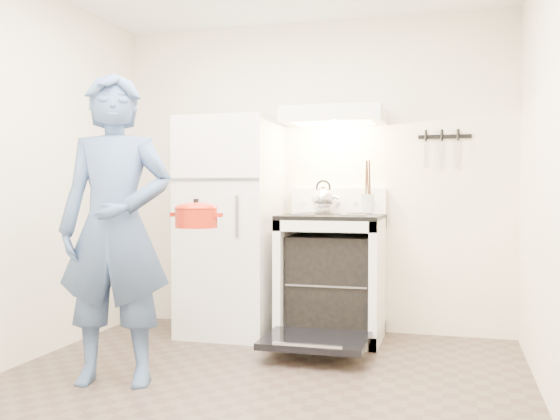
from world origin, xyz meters
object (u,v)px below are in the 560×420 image
object	(u,v)px
refrigerator	(231,226)
stove_body	(332,279)
person	(115,229)
tea_kettle	(323,197)
dutch_oven	(196,218)

from	to	relation	value
refrigerator	stove_body	distance (m)	0.90
stove_body	person	size ratio (longest dim) A/B	0.50
tea_kettle	person	distance (m)	1.81
tea_kettle	stove_body	bearing A→B (deg)	-55.55
stove_body	person	bearing A→B (deg)	-126.31
refrigerator	tea_kettle	bearing A→B (deg)	13.13
tea_kettle	dutch_oven	size ratio (longest dim) A/B	0.80
person	dutch_oven	xyz separation A→B (m)	(0.38, 0.31, 0.06)
refrigerator	person	distance (m)	1.40
stove_body	person	distance (m)	1.80
dutch_oven	refrigerator	bearing A→B (deg)	98.53
refrigerator	dutch_oven	bearing A→B (deg)	-81.47
stove_body	tea_kettle	xyz separation A→B (m)	(-0.10, 0.14, 0.62)
refrigerator	tea_kettle	world-z (taller)	refrigerator
tea_kettle	dutch_oven	world-z (taller)	tea_kettle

